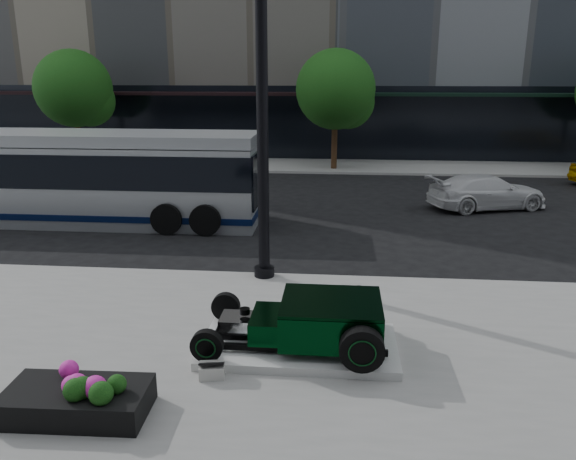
# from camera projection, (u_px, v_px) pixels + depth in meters

# --- Properties ---
(ground) EXTENTS (120.00, 120.00, 0.00)m
(ground) POSITION_uv_depth(u_px,v_px,m) (291.00, 252.00, 15.47)
(ground) COLOR black
(ground) RESTS_ON ground
(sidewalk_far) EXTENTS (70.00, 4.00, 0.12)m
(sidewalk_far) POSITION_uv_depth(u_px,v_px,m) (314.00, 166.00, 28.85)
(sidewalk_far) COLOR gray
(sidewalk_far) RESTS_ON ground
(street_trees) EXTENTS (29.80, 3.80, 5.70)m
(street_trees) POSITION_uv_depth(u_px,v_px,m) (338.00, 93.00, 26.84)
(street_trees) COLOR black
(street_trees) RESTS_ON sidewalk_far
(display_plinth) EXTENTS (3.40, 1.80, 0.15)m
(display_plinth) POSITION_uv_depth(u_px,v_px,m) (299.00, 346.00, 9.83)
(display_plinth) COLOR silver
(display_plinth) RESTS_ON sidewalk_near
(hot_rod) EXTENTS (3.22, 2.00, 0.81)m
(hot_rod) POSITION_uv_depth(u_px,v_px,m) (318.00, 320.00, 9.66)
(hot_rod) COLOR black
(hot_rod) RESTS_ON display_plinth
(info_plaque) EXTENTS (0.45, 0.36, 0.31)m
(info_plaque) POSITION_uv_depth(u_px,v_px,m) (212.00, 370.00, 8.96)
(info_plaque) COLOR silver
(info_plaque) RESTS_ON sidewalk_near
(lamppost) EXTENTS (0.48, 0.48, 8.69)m
(lamppost) POSITION_uv_depth(u_px,v_px,m) (262.00, 104.00, 12.26)
(lamppost) COLOR black
(lamppost) RESTS_ON sidewalk_near
(flower_planter) EXTENTS (2.04, 1.06, 0.65)m
(flower_planter) POSITION_uv_depth(u_px,v_px,m) (77.00, 399.00, 7.97)
(flower_planter) COLOR black
(flower_planter) RESTS_ON sidewalk_near
(transit_bus) EXTENTS (12.12, 2.88, 2.92)m
(transit_bus) POSITION_uv_depth(u_px,v_px,m) (75.00, 177.00, 18.27)
(transit_bus) COLOR #A1A6AA
(transit_bus) RESTS_ON ground
(white_sedan) EXTENTS (4.58, 2.94, 1.23)m
(white_sedan) POSITION_uv_depth(u_px,v_px,m) (487.00, 192.00, 20.14)
(white_sedan) COLOR silver
(white_sedan) RESTS_ON ground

